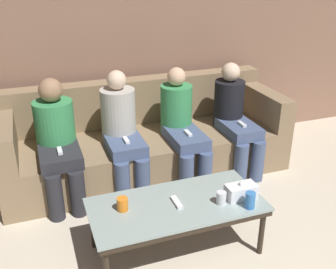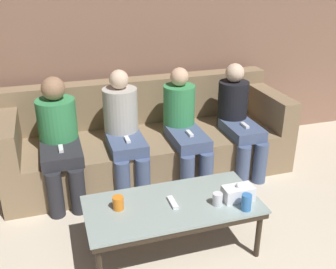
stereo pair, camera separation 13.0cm
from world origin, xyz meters
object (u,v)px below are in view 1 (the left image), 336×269
object	(u,v)px
coffee_table	(176,208)
seated_person_right_end	(234,116)
cup_far_center	(221,198)
tissue_box	(241,191)
couch	(145,141)
cup_near_right	(122,204)
seated_person_mid_left	(122,129)
game_remote	(177,202)
seated_person_mid_right	(181,124)
cup_near_left	(250,200)
seated_person_left_end	(57,138)

from	to	relation	value
coffee_table	seated_person_right_end	xyz separation A→B (m)	(1.00, 1.01, 0.18)
coffee_table	cup_far_center	size ratio (longest dim) A/B	13.53
cup_far_center	seated_person_right_end	distance (m)	1.33
coffee_table	cup_far_center	bearing A→B (deg)	-19.59
coffee_table	tissue_box	size ratio (longest dim) A/B	5.53
couch	cup_near_right	bearing A→B (deg)	-113.52
couch	coffee_table	xyz separation A→B (m)	(-0.15, -1.26, 0.06)
cup_far_center	cup_near_right	bearing A→B (deg)	166.77
cup_far_center	seated_person_mid_left	xyz separation A→B (m)	(-0.42, 1.14, 0.12)
coffee_table	seated_person_mid_left	bearing A→B (deg)	97.09
tissue_box	seated_person_right_end	distance (m)	1.23
coffee_table	game_remote	bearing A→B (deg)	-88.57
tissue_box	seated_person_mid_right	distance (m)	1.09
game_remote	seated_person_mid_right	bearing A→B (deg)	66.58
cup_near_right	seated_person_mid_right	xyz separation A→B (m)	(0.81, 0.95, 0.10)
cup_far_center	seated_person_right_end	size ratio (longest dim) A/B	0.09
coffee_table	game_remote	world-z (taller)	game_remote
cup_near_right	tissue_box	size ratio (longest dim) A/B	0.43
cup_near_left	seated_person_mid_left	distance (m)	1.38
cup_near_left	seated_person_right_end	xyz separation A→B (m)	(0.55, 1.23, 0.09)
seated_person_mid_left	seated_person_right_end	xyz separation A→B (m)	(1.13, -0.02, -0.02)
seated_person_left_end	seated_person_mid_left	size ratio (longest dim) A/B	0.99
seated_person_right_end	cup_near_right	bearing A→B (deg)	-144.97
seated_person_mid_left	seated_person_mid_right	distance (m)	0.56
tissue_box	seated_person_mid_right	bearing A→B (deg)	91.25
tissue_box	cup_far_center	bearing A→B (deg)	-173.13
coffee_table	seated_person_mid_left	size ratio (longest dim) A/B	1.13
coffee_table	seated_person_mid_right	bearing A→B (deg)	66.58
seated_person_left_end	seated_person_right_end	world-z (taller)	seated_person_left_end
cup_near_left	cup_far_center	distance (m)	0.20
coffee_table	cup_near_right	distance (m)	0.39
cup_near_right	cup_near_left	bearing A→B (deg)	-18.07
seated_person_mid_right	seated_person_right_end	size ratio (longest dim) A/B	1.00
cup_far_center	tissue_box	bearing A→B (deg)	6.87
cup_near_left	cup_near_right	size ratio (longest dim) A/B	1.26
tissue_box	seated_person_right_end	xyz separation A→B (m)	(0.54, 1.10, 0.09)
couch	seated_person_left_end	distance (m)	0.91
couch	coffee_table	world-z (taller)	couch
couch	cup_near_left	bearing A→B (deg)	-78.55
cup_near_right	seated_person_mid_left	world-z (taller)	seated_person_mid_left
game_remote	seated_person_mid_right	distance (m)	1.10
couch	tissue_box	distance (m)	1.38
game_remote	seated_person_left_end	xyz separation A→B (m)	(-0.69, 1.03, 0.15)
tissue_box	cup_near_left	bearing A→B (deg)	-92.98
coffee_table	seated_person_mid_right	distance (m)	1.11
tissue_box	game_remote	bearing A→B (deg)	169.68
cup_far_center	game_remote	size ratio (longest dim) A/B	0.60
tissue_box	cup_near_right	bearing A→B (deg)	170.72
tissue_box	seated_person_mid_left	xyz separation A→B (m)	(-0.59, 1.12, 0.11)
coffee_table	tissue_box	bearing A→B (deg)	-10.32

